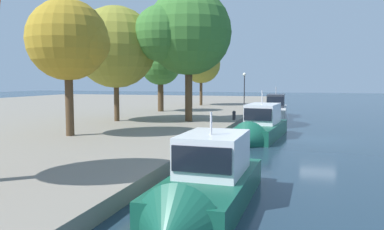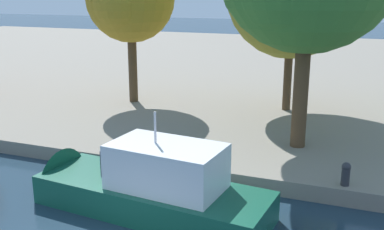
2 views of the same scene
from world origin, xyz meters
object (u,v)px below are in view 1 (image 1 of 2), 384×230
at_px(motor_yacht_0, 205,190).
at_px(tree_3, 117,45).
at_px(motor_yacht_2, 275,111).
at_px(tree_1, 159,65).
at_px(motor_yacht_1, 259,129).
at_px(mooring_bollard_0, 234,115).
at_px(tree_0, 70,38).
at_px(lamp_post, 244,86).
at_px(tree_5, 186,34).
at_px(tree_4, 199,65).

bearing_deg(motor_yacht_0, tree_3, -144.20).
xyz_separation_m(motor_yacht_2, tree_1, (-2.74, 13.33, 5.38)).
height_order(motor_yacht_1, mooring_bollard_0, motor_yacht_1).
height_order(motor_yacht_0, tree_0, tree_0).
bearing_deg(tree_1, mooring_bollard_0, -125.82).
bearing_deg(tree_3, lamp_post, -27.19).
xyz_separation_m(motor_yacht_1, tree_5, (4.05, 6.91, 7.62)).
distance_m(motor_yacht_0, lamp_post, 36.61).
bearing_deg(mooring_bollard_0, tree_4, 24.01).
bearing_deg(mooring_bollard_0, tree_0, 147.08).
bearing_deg(tree_4, lamp_post, -128.59).
bearing_deg(tree_0, mooring_bollard_0, -32.92).
relative_size(tree_1, tree_3, 0.77).
bearing_deg(tree_0, motor_yacht_2, -26.25).
height_order(motor_yacht_1, tree_5, tree_5).
height_order(motor_yacht_0, tree_5, tree_5).
xyz_separation_m(motor_yacht_1, tree_3, (2.98, 13.08, 6.69)).
height_order(motor_yacht_0, tree_1, tree_1).
bearing_deg(motor_yacht_1, motor_yacht_2, -174.26).
bearing_deg(tree_1, motor_yacht_2, -78.37).
height_order(motor_yacht_0, tree_3, tree_3).
height_order(tree_3, tree_4, tree_3).
bearing_deg(tree_1, tree_3, -178.30).
bearing_deg(lamp_post, motor_yacht_1, -168.18).
distance_m(lamp_post, tree_0, 27.81).
xyz_separation_m(mooring_bollard_0, lamp_post, (13.55, 1.14, 2.53)).
height_order(tree_1, tree_3, tree_3).
relative_size(motor_yacht_1, tree_5, 0.80).
distance_m(motor_yacht_2, lamp_post, 6.07).
xyz_separation_m(tree_0, tree_1, (20.51, 1.86, -0.93)).
relative_size(motor_yacht_1, tree_1, 1.20).
height_order(motor_yacht_1, tree_0, tree_0).
relative_size(motor_yacht_1, tree_0, 1.04).
bearing_deg(tree_1, tree_5, -147.11).
bearing_deg(motor_yacht_0, motor_yacht_2, -178.58).
distance_m(motor_yacht_1, tree_0, 14.64).
bearing_deg(motor_yacht_0, tree_0, -128.53).
bearing_deg(lamp_post, mooring_bollard_0, -175.20).
bearing_deg(tree_3, tree_5, -80.16).
xyz_separation_m(motor_yacht_0, tree_5, (20.08, 6.90, 7.73)).
height_order(motor_yacht_2, mooring_bollard_0, motor_yacht_2).
bearing_deg(motor_yacht_2, motor_yacht_1, -1.58).
bearing_deg(tree_3, motor_yacht_2, -43.14).
bearing_deg(motor_yacht_0, motor_yacht_1, -178.72).
relative_size(mooring_bollard_0, tree_0, 0.10).
distance_m(motor_yacht_0, mooring_bollard_0, 22.91).
bearing_deg(motor_yacht_2, tree_4, -130.59).
height_order(motor_yacht_1, tree_3, tree_3).
bearing_deg(mooring_bollard_0, lamp_post, 4.80).
height_order(tree_0, tree_3, tree_3).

